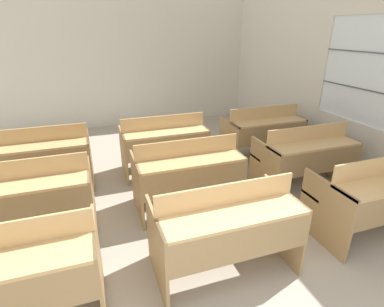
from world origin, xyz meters
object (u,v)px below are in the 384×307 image
(bench_third_right, at_px, (263,131))
(bench_second_right, at_px, (305,156))
(bench_third_center, at_px, (164,143))
(wastepaper_bin, at_px, (271,132))
(bench_front_left, at_px, (7,275))
(bench_front_center, at_px, (226,226))
(bench_second_left, at_px, (28,197))
(bench_second_center, at_px, (188,172))
(bench_front_right, at_px, (377,194))
(bench_third_left, at_px, (42,157))

(bench_third_right, bearing_deg, bench_second_right, -90.84)
(bench_third_center, bearing_deg, wastepaper_bin, 17.73)
(bench_front_left, bearing_deg, bench_front_center, 0.23)
(bench_second_left, distance_m, bench_second_center, 1.78)
(bench_second_center, relative_size, wastepaper_bin, 4.12)
(bench_third_center, bearing_deg, bench_front_center, -89.88)
(bench_front_left, xyz_separation_m, bench_third_right, (3.50, 2.26, 0.00))
(bench_third_center, distance_m, wastepaper_bin, 2.60)
(bench_third_right, bearing_deg, bench_second_left, -162.27)
(bench_second_center, xyz_separation_m, bench_second_right, (1.72, -0.04, 0.00))
(bench_second_right, bearing_deg, bench_front_left, -162.11)
(bench_front_left, relative_size, bench_third_right, 1.00)
(bench_front_center, xyz_separation_m, wastepaper_bin, (2.45, 3.04, -0.34))
(bench_front_center, relative_size, bench_second_center, 1.00)
(bench_front_left, xyz_separation_m, bench_front_right, (3.51, -0.00, 0.00))
(bench_front_right, xyz_separation_m, wastepaper_bin, (0.68, 3.05, -0.34))
(bench_front_left, bearing_deg, bench_third_left, 90.14)
(bench_second_left, xyz_separation_m, wastepaper_bin, (4.21, 1.91, -0.34))
(bench_third_left, height_order, bench_third_center, same)
(bench_second_right, bearing_deg, bench_third_left, 161.94)
(bench_second_center, relative_size, bench_second_right, 1.00)
(bench_front_right, height_order, bench_second_center, same)
(bench_third_center, bearing_deg, bench_third_right, 0.02)
(bench_front_left, xyz_separation_m, bench_second_right, (3.48, 1.12, 0.00))
(bench_front_center, height_order, wastepaper_bin, bench_front_center)
(bench_front_left, xyz_separation_m, bench_second_left, (-0.02, 1.14, 0.00))
(bench_front_left, xyz_separation_m, bench_third_center, (1.74, 2.26, 0.00))
(bench_second_right, relative_size, bench_third_left, 1.00)
(bench_front_center, bearing_deg, bench_second_left, 147.20)
(bench_front_left, height_order, bench_third_left, same)
(bench_front_left, bearing_deg, bench_second_left, 90.86)
(bench_front_left, bearing_deg, bench_third_center, 52.50)
(bench_front_left, xyz_separation_m, bench_second_center, (1.76, 1.16, 0.00))
(bench_third_left, bearing_deg, bench_second_left, -90.59)
(bench_third_left, xyz_separation_m, bench_third_right, (3.50, 0.00, 0.00))
(bench_third_left, distance_m, wastepaper_bin, 4.28)
(bench_front_center, relative_size, bench_third_right, 1.00)
(bench_front_right, relative_size, bench_second_right, 1.00)
(bench_front_center, distance_m, bench_second_center, 1.15)
(bench_front_left, relative_size, bench_front_right, 1.00)
(bench_second_right, bearing_deg, bench_second_center, 178.79)
(bench_front_left, distance_m, bench_third_right, 4.16)
(bench_second_center, distance_m, bench_second_right, 1.72)
(bench_second_left, distance_m, wastepaper_bin, 4.63)
(bench_third_center, height_order, wastepaper_bin, bench_third_center)
(bench_second_left, height_order, bench_third_center, same)
(bench_front_center, distance_m, bench_front_right, 1.77)
(bench_front_center, distance_m, wastepaper_bin, 3.92)
(bench_front_left, xyz_separation_m, bench_third_left, (-0.01, 2.26, 0.00))
(bench_front_center, height_order, bench_third_right, same)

